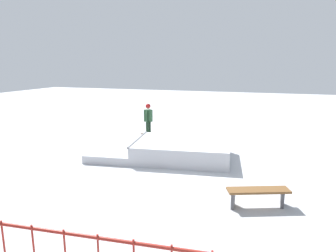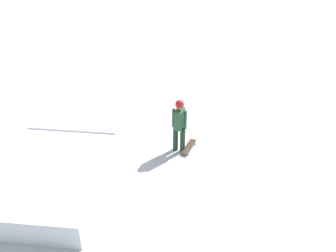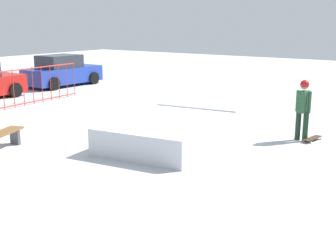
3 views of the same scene
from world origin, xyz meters
The scene contains 4 objects.
ground_plane centered at (0.00, 0.00, 0.00)m, with size 60.00×60.00×0.00m, color #B7BABF.
skate_ramp centered at (0.74, -0.32, 0.32)m, with size 5.69×3.29×0.74m.
skater centered at (2.82, -3.19, 1.01)m, with size 0.40×0.44×1.73m.
skateboard centered at (2.97, -3.47, 0.08)m, with size 0.82×0.36×0.09m.
Camera 2 is at (-6.85, -5.24, 7.42)m, focal length 43.99 mm.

